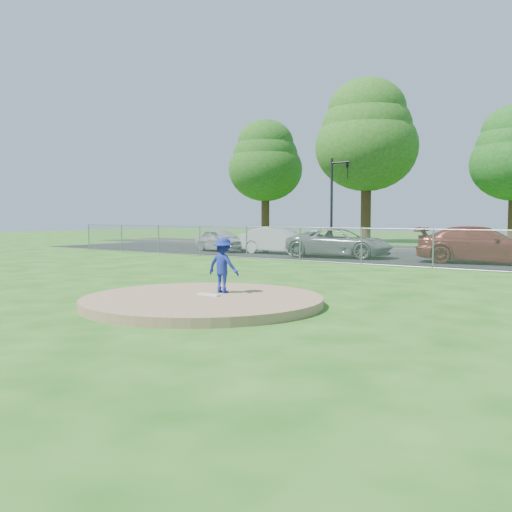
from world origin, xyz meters
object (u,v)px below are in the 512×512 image
Objects in this scene: tree_left at (367,135)px; traffic_cone at (302,250)px; parked_car_darkred at (482,245)px; parked_car_gray at (340,243)px; traffic_signal_left at (335,194)px; tree_far_left at (265,161)px; parked_car_silver at (221,240)px; parked_car_white at (279,241)px; pitcher at (223,265)px.

tree_left reaches higher than traffic_cone.
tree_left reaches higher than parked_car_darkred.
parked_car_gray is at bearing 24.18° from traffic_cone.
traffic_signal_left is (2.24, -9.00, -4.88)m from tree_left.
tree_far_left is at bearing 169.70° from tree_left.
traffic_signal_left reaches higher than parked_car_silver.
parked_car_darkred is at bearing -92.35° from parked_car_white.
parked_car_white is 0.84× the size of parked_car_gray.
tree_far_left is at bearing 35.52° from parked_car_white.
pitcher is (21.95, -32.22, -6.21)m from tree_far_left.
traffic_signal_left is 1.49× the size of parked_car_silver.
tree_far_left is 25.34m from traffic_cone.
pitcher is 1.81× the size of traffic_cone.
pitcher is (10.95, -30.22, -7.39)m from tree_left.
traffic_cone is 8.29m from parked_car_darkred.
traffic_cone is (4.69, -16.74, -7.87)m from tree_left.
parked_car_white is (-8.47, 14.72, -0.13)m from pitcher.
parked_car_silver is (-5.91, 0.90, 0.28)m from traffic_cone.
parked_car_silver is at bearing 79.49° from parked_car_gray.
parked_car_gray is at bearing -59.46° from traffic_signal_left.
parked_car_darkred reaches higher than parked_car_white.
traffic_cone is at bearing 104.79° from parked_car_gray.
parked_car_gray is (4.12, -6.99, -2.65)m from traffic_signal_left.
tree_far_left is 39.48m from pitcher.
parked_car_white is (3.71, 0.33, 0.06)m from parked_car_silver.
traffic_cone is at bearing 87.52° from parked_car_darkred.
parked_car_silver is 14.11m from parked_car_darkred.
parked_car_silver is at bearing -116.87° from traffic_signal_left.
pitcher reaches higher than parked_car_white.
parked_car_white reaches higher than parked_car_silver.
tree_left is 2.48× the size of parked_car_gray.
parked_car_darkred reaches higher than parked_car_silver.
parked_car_white is at bearing -71.38° from parked_car_silver.
parked_car_darkred is (6.52, 0.43, 0.08)m from parked_car_gray.
tree_far_left reaches higher than parked_car_white.
parked_car_gray is (3.88, -0.48, -0.00)m from parked_car_white.
parked_car_silver reaches higher than traffic_cone.
tree_far_left is 15.00× the size of traffic_cone.
tree_left is 3.33× the size of parked_car_silver.
tree_far_left reaches higher than parked_car_silver.
tree_left is at bearing -10.30° from tree_far_left.
traffic_signal_left is (13.24, -11.00, -3.70)m from tree_far_left.
parked_car_silver is at bearing -52.72° from pitcher.
pitcher is 0.30× the size of parked_car_white.
parked_car_white reaches higher than traffic_cone.
tree_left is 9.69× the size of pitcher.
traffic_cone is 5.99m from parked_car_silver.
tree_left is at bearing 103.96° from traffic_signal_left.
tree_far_left reaches higher than traffic_signal_left.
parked_car_gray is at bearing -75.11° from pitcher.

